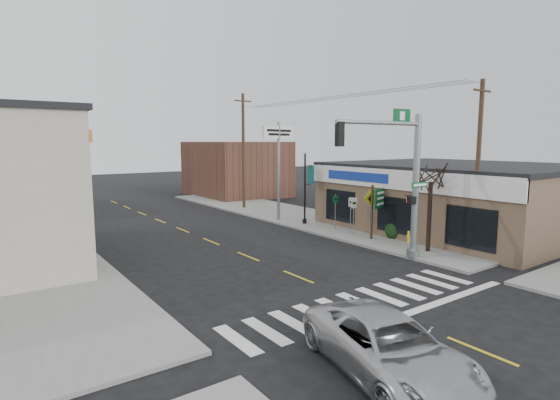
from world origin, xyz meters
TOP-DOWN VIEW (x-y plane):
  - ground at (0.00, 0.00)m, footprint 140.00×140.00m
  - sidewalk_right at (9.00, 13.00)m, footprint 6.00×38.00m
  - sidewalk_left at (-9.00, 13.00)m, footprint 6.00×38.00m
  - center_line at (0.00, 8.00)m, footprint 0.12×56.00m
  - crosswalk at (0.00, 0.40)m, footprint 11.00×2.20m
  - thrift_store at (14.50, 6.00)m, footprint 12.00×14.00m
  - bldg_distant_right at (12.00, 30.00)m, footprint 8.00×10.00m
  - suv at (-2.99, -3.34)m, footprint 3.49×5.55m
  - traffic_signal_pole at (5.38, 3.00)m, footprint 5.46×0.40m
  - guide_sign at (8.20, 6.83)m, footprint 1.75×0.14m
  - fire_hydrant at (8.50, 5.02)m, footprint 0.21×0.21m
  - ped_crossing_sign at (8.20, 7.63)m, footprint 1.07×0.08m
  - lamp_post at (7.43, 12.74)m, footprint 0.64×0.50m
  - dance_center_sign at (6.73, 14.89)m, footprint 3.22×0.20m
  - bare_tree at (7.69, 3.24)m, footprint 2.62×2.62m
  - shrub_front at (10.25, 3.31)m, footprint 1.15×1.15m
  - shrub_back at (8.78, 6.26)m, footprint 1.10×1.10m
  - utility_pole_near at (9.50, 1.90)m, footprint 1.47×0.22m
  - utility_pole_far at (7.77, 21.36)m, footprint 1.63×0.24m

SIDE VIEW (x-z plane):
  - ground at x=0.00m, z-range 0.00..0.00m
  - center_line at x=0.00m, z-range 0.00..0.01m
  - crosswalk at x=0.00m, z-range 0.00..0.01m
  - sidewalk_right at x=9.00m, z-range 0.00..0.13m
  - sidewalk_left at x=-9.00m, z-range 0.00..0.13m
  - fire_hydrant at x=8.50m, z-range 0.16..0.82m
  - shrub_back at x=8.78m, z-range 0.13..0.96m
  - shrub_front at x=10.25m, z-range 0.13..0.99m
  - suv at x=-2.99m, z-range 0.00..1.43m
  - thrift_store at x=14.50m, z-range 0.00..4.00m
  - ped_crossing_sign at x=8.20m, z-range 0.64..3.40m
  - guide_sign at x=8.20m, z-range 0.56..3.63m
  - bldg_distant_right at x=12.00m, z-range 0.00..5.60m
  - lamp_post at x=7.43m, z-range 0.53..5.41m
  - traffic_signal_pole at x=5.38m, z-range 0.78..7.69m
  - bare_tree at x=7.69m, z-range 1.63..6.86m
  - utility_pole_near at x=9.50m, z-range 0.24..8.68m
  - utility_pole_far at x=7.77m, z-range 0.25..9.62m
  - dance_center_sign at x=6.73m, z-range 1.86..8.69m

